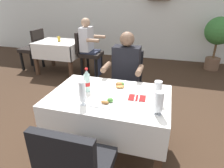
# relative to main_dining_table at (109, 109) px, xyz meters

# --- Properties ---
(ground_plane) EXTENTS (11.00, 11.00, 0.00)m
(ground_plane) POSITION_rel_main_dining_table_xyz_m (0.07, -0.07, -0.57)
(ground_plane) COLOR #382619
(main_dining_table) EXTENTS (1.24, 0.83, 0.74)m
(main_dining_table) POSITION_rel_main_dining_table_xyz_m (0.00, 0.00, 0.00)
(main_dining_table) COLOR white
(main_dining_table) RESTS_ON ground
(chair_far_diner_seat) EXTENTS (0.44, 0.50, 0.97)m
(chair_far_diner_seat) POSITION_rel_main_dining_table_xyz_m (0.00, 0.81, -0.01)
(chair_far_diner_seat) COLOR black
(chair_far_diner_seat) RESTS_ON ground
(chair_near_camera_side) EXTENTS (0.44, 0.50, 0.97)m
(chair_near_camera_side) POSITION_rel_main_dining_table_xyz_m (-0.00, -0.81, -0.01)
(chair_near_camera_side) COLOR black
(chair_near_camera_side) RESTS_ON ground
(seated_diner_far) EXTENTS (0.50, 0.46, 1.26)m
(seated_diner_far) POSITION_rel_main_dining_table_xyz_m (0.01, 0.70, 0.14)
(seated_diner_far) COLOR #282D42
(seated_diner_far) RESTS_ON ground
(plate_near_camera) EXTENTS (0.24, 0.24, 0.05)m
(plate_near_camera) POSITION_rel_main_dining_table_xyz_m (0.02, -0.16, 0.18)
(plate_near_camera) COLOR white
(plate_near_camera) RESTS_ON main_dining_table
(plate_far_diner) EXTENTS (0.23, 0.23, 0.06)m
(plate_far_diner) POSITION_rel_main_dining_table_xyz_m (0.05, 0.20, 0.19)
(plate_far_diner) COLOR white
(plate_far_diner) RESTS_ON main_dining_table
(beer_glass_left) EXTENTS (0.07, 0.07, 0.21)m
(beer_glass_left) POSITION_rel_main_dining_table_xyz_m (0.48, -0.01, 0.28)
(beer_glass_left) COLOR white
(beer_glass_left) RESTS_ON main_dining_table
(beer_glass_middle) EXTENTS (0.07, 0.07, 0.21)m
(beer_glass_middle) POSITION_rel_main_dining_table_xyz_m (0.51, -0.23, 0.28)
(beer_glass_middle) COLOR white
(beer_glass_middle) RESTS_ON main_dining_table
(beer_glass_right) EXTENTS (0.07, 0.07, 0.23)m
(beer_glass_right) POSITION_rel_main_dining_table_xyz_m (-0.18, -0.25, 0.29)
(beer_glass_right) COLOR white
(beer_glass_right) RESTS_ON main_dining_table
(cola_bottle_primary) EXTENTS (0.07, 0.07, 0.26)m
(cola_bottle_primary) POSITION_rel_main_dining_table_xyz_m (-0.25, 0.02, 0.28)
(cola_bottle_primary) COLOR silver
(cola_bottle_primary) RESTS_ON main_dining_table
(napkin_cutlery_set) EXTENTS (0.18, 0.19, 0.01)m
(napkin_cutlery_set) POSITION_rel_main_dining_table_xyz_m (0.29, 0.01, 0.17)
(napkin_cutlery_set) COLOR maroon
(napkin_cutlery_set) RESTS_ON main_dining_table
(background_dining_table) EXTENTS (0.97, 0.79, 0.74)m
(background_dining_table) POSITION_rel_main_dining_table_xyz_m (-1.86, 2.21, -0.02)
(background_dining_table) COLOR white
(background_dining_table) RESTS_ON ground
(background_chair_left) EXTENTS (0.50, 0.44, 0.97)m
(background_chair_left) POSITION_rel_main_dining_table_xyz_m (-2.56, 2.21, -0.01)
(background_chair_left) COLOR black
(background_chair_left) RESTS_ON ground
(background_chair_right) EXTENTS (0.50, 0.44, 0.97)m
(background_chair_right) POSITION_rel_main_dining_table_xyz_m (-1.17, 2.21, -0.01)
(background_chair_right) COLOR black
(background_chair_right) RESTS_ON ground
(background_patron) EXTENTS (0.46, 0.50, 1.26)m
(background_patron) POSITION_rel_main_dining_table_xyz_m (-1.12, 2.21, 0.14)
(background_patron) COLOR #282D42
(background_patron) RESTS_ON ground
(background_table_tumbler) EXTENTS (0.06, 0.06, 0.11)m
(background_table_tumbler) POSITION_rel_main_dining_table_xyz_m (-1.83, 2.19, 0.22)
(background_table_tumbler) COLOR gold
(background_table_tumbler) RESTS_ON background_dining_table
(potted_plant_corner) EXTENTS (0.63, 0.63, 1.25)m
(potted_plant_corner) POSITION_rel_main_dining_table_xyz_m (1.63, 3.39, 0.27)
(potted_plant_corner) COLOR brown
(potted_plant_corner) RESTS_ON ground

